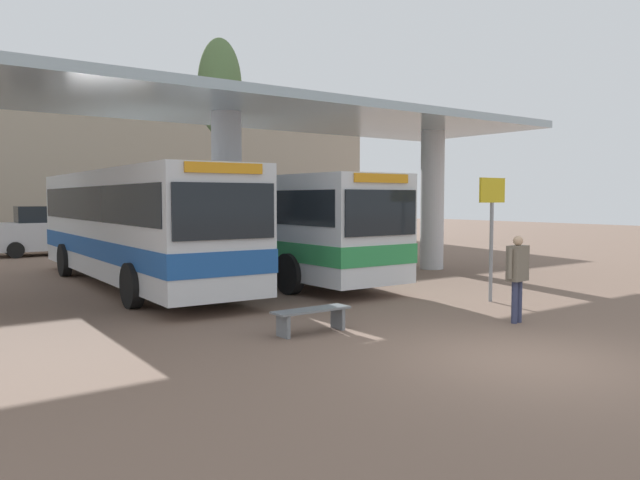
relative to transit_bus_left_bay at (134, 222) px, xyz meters
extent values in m
plane|color=#755B4C|center=(1.87, -11.86, -1.85)|extent=(100.00, 100.00, 0.00)
cube|color=tan|center=(1.87, 16.10, 2.87)|extent=(40.00, 0.50, 9.43)
cube|color=#332D2D|center=(1.87, 16.10, 6.45)|extent=(40.00, 0.58, 2.26)
cylinder|color=silver|center=(1.87, -2.15, 0.61)|extent=(0.84, 0.84, 4.91)
cylinder|color=silver|center=(10.10, -2.15, 0.61)|extent=(0.84, 0.84, 4.91)
cube|color=#9EB2BC|center=(1.87, -2.15, 3.19)|extent=(21.44, 6.21, 0.24)
cube|color=silver|center=(0.00, 0.01, -0.02)|extent=(3.06, 12.32, 2.95)
cube|color=black|center=(0.00, 0.01, 0.54)|extent=(3.08, 11.84, 0.95)
cube|color=#1E519E|center=(0.00, 0.01, -0.69)|extent=(3.11, 12.36, 0.53)
cube|color=black|center=(-0.28, -6.12, 0.42)|extent=(2.30, 0.17, 1.18)
cube|color=orange|center=(-0.28, -6.12, 1.31)|extent=(1.75, 0.13, 0.22)
cylinder|color=black|center=(-1.42, -3.72, -1.32)|extent=(0.33, 1.07, 1.06)
cylinder|color=black|center=(1.07, -3.83, -1.32)|extent=(0.33, 1.07, 1.06)
cylinder|color=black|center=(-1.09, 3.42, -1.32)|extent=(0.33, 1.07, 1.06)
cylinder|color=black|center=(1.41, 3.31, -1.32)|extent=(0.33, 1.07, 1.06)
cube|color=silver|center=(3.94, -0.51, -0.09)|extent=(2.60, 11.69, 2.81)
cube|color=black|center=(3.94, -0.51, 0.45)|extent=(2.63, 11.23, 0.90)
cube|color=#2D934C|center=(3.94, -0.51, -0.72)|extent=(2.64, 11.73, 0.51)
cube|color=black|center=(3.86, -6.37, 0.33)|extent=(2.25, 0.09, 1.12)
cube|color=orange|center=(3.86, -6.37, 1.18)|extent=(1.71, 0.07, 0.22)
cylinder|color=black|center=(2.67, -4.10, -1.30)|extent=(0.29, 1.09, 1.09)
cylinder|color=black|center=(5.11, -4.14, -1.30)|extent=(0.29, 1.09, 1.09)
cylinder|color=black|center=(2.76, 2.72, -1.30)|extent=(0.29, 1.09, 1.09)
cylinder|color=black|center=(5.20, 2.69, -1.30)|extent=(0.29, 1.09, 1.09)
cube|color=slate|center=(0.36, -8.30, -1.41)|extent=(1.58, 0.44, 0.04)
cube|color=slate|center=(-0.27, -8.30, -1.64)|extent=(0.07, 0.37, 0.42)
cube|color=slate|center=(0.99, -8.30, -1.64)|extent=(0.07, 0.37, 0.42)
cylinder|color=gray|center=(6.00, -7.98, -0.63)|extent=(0.09, 0.09, 2.43)
cube|color=gold|center=(6.00, -7.98, 0.88)|extent=(0.90, 0.06, 0.60)
cylinder|color=#333856|center=(4.20, -10.00, -1.41)|extent=(0.14, 0.14, 0.86)
cylinder|color=#333856|center=(4.36, -9.99, -1.41)|extent=(0.14, 0.14, 0.86)
cube|color=#706656|center=(4.28, -9.99, -0.63)|extent=(0.49, 0.30, 0.72)
sphere|color=tan|center=(4.28, -9.99, -0.17)|extent=(0.20, 0.20, 0.20)
cylinder|color=#706656|center=(4.00, -10.02, -0.62)|extent=(0.10, 0.10, 0.61)
cylinder|color=#706656|center=(4.56, -9.97, -0.62)|extent=(0.10, 0.10, 0.61)
cylinder|color=#473A2B|center=(5.96, 6.09, 1.19)|extent=(0.33, 0.33, 6.07)
ellipsoid|color=#516B3D|center=(5.96, 6.09, 5.35)|extent=(1.85, 1.85, 4.07)
cube|color=silver|center=(0.29, 11.89, -0.99)|extent=(4.55, 2.05, 1.23)
cube|color=#1E2328|center=(0.29, 11.89, -0.02)|extent=(2.54, 1.78, 0.71)
cylinder|color=black|center=(1.72, 12.68, -1.50)|extent=(0.71, 0.27, 0.69)
cylinder|color=black|center=(1.61, 10.92, -1.50)|extent=(0.71, 0.27, 0.69)
cylinder|color=black|center=(-1.02, 12.86, -1.50)|extent=(0.71, 0.27, 0.69)
cylinder|color=black|center=(-1.14, 11.10, -1.50)|extent=(0.71, 0.27, 0.69)
camera|label=1|loc=(-6.39, -17.70, 0.68)|focal=35.00mm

